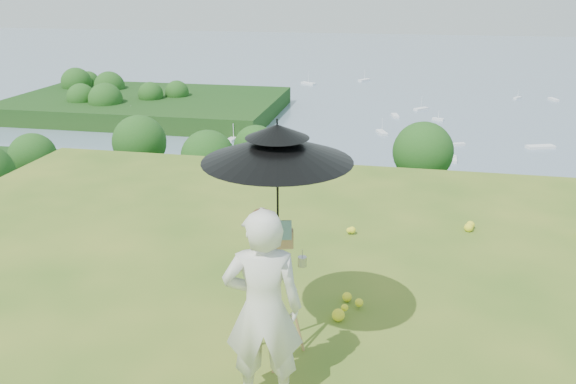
# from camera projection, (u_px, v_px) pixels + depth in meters

# --- Properties ---
(shoreline_tier) EXTENTS (170.00, 28.00, 8.00)m
(shoreline_tier) POSITION_uv_depth(u_px,v_px,m) (385.00, 256.00, 86.23)
(shoreline_tier) COLOR slate
(shoreline_tier) RESTS_ON bay_water
(bay_water) EXTENTS (700.00, 700.00, 0.00)m
(bay_water) POSITION_uv_depth(u_px,v_px,m) (398.00, 78.00, 237.25)
(bay_water) COLOR #7590A7
(bay_water) RESTS_ON ground
(peninsula) EXTENTS (90.00, 60.00, 12.00)m
(peninsula) POSITION_uv_depth(u_px,v_px,m) (146.00, 97.00, 170.88)
(peninsula) COLOR #0F3910
(peninsula) RESTS_ON bay_water
(slope_trees) EXTENTS (110.00, 50.00, 6.00)m
(slope_trees) POSITION_uv_depth(u_px,v_px,m) (384.00, 245.00, 42.12)
(slope_trees) COLOR #1A5118
(slope_trees) RESTS_ON forest_slope
(harbor_town) EXTENTS (110.00, 22.00, 5.00)m
(harbor_town) POSITION_uv_depth(u_px,v_px,m) (388.00, 218.00, 83.96)
(harbor_town) COLOR silver
(harbor_town) RESTS_ON shoreline_tier
(moored_boats) EXTENTS (140.00, 140.00, 0.70)m
(moored_boats) POSITION_uv_depth(u_px,v_px,m) (353.00, 116.00, 166.74)
(moored_boats) COLOR white
(moored_boats) RESTS_ON bay_water
(painter) EXTENTS (0.73, 0.55, 1.80)m
(painter) POSITION_uv_depth(u_px,v_px,m) (263.00, 310.00, 4.60)
(painter) COLOR white
(painter) RESTS_ON ground
(field_easel) EXTENTS (0.67, 0.67, 1.46)m
(field_easel) POSITION_uv_depth(u_px,v_px,m) (278.00, 290.00, 5.22)
(field_easel) COLOR #AF7949
(field_easel) RESTS_ON ground
(sun_umbrella) EXTENTS (1.42, 1.42, 1.15)m
(sun_umbrella) POSITION_uv_depth(u_px,v_px,m) (278.00, 183.00, 4.88)
(sun_umbrella) COLOR black
(sun_umbrella) RESTS_ON field_easel
(painter_cap) EXTENTS (0.21, 0.24, 0.10)m
(painter_cap) POSITION_uv_depth(u_px,v_px,m) (261.00, 214.00, 4.30)
(painter_cap) COLOR #BE6868
(painter_cap) RESTS_ON painter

